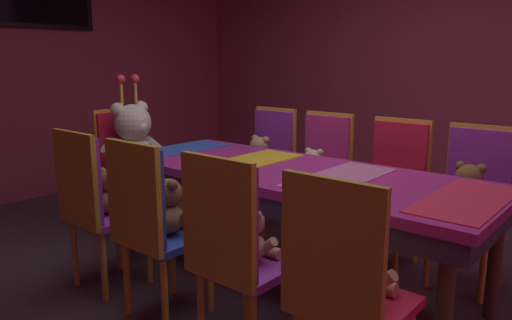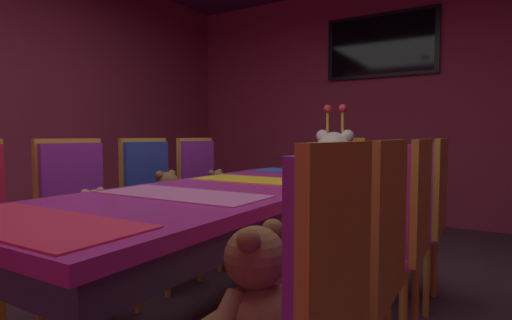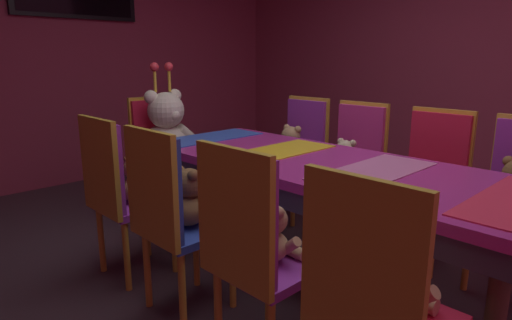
{
  "view_description": "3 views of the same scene",
  "coord_description": "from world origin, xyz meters",
  "px_view_note": "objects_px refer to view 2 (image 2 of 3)",
  "views": [
    {
      "loc": [
        -2.27,
        -1.65,
        1.37
      ],
      "look_at": [
        -0.04,
        0.25,
        0.77
      ],
      "focal_mm": 33.87,
      "sensor_mm": 36.0,
      "label": 1
    },
    {
      "loc": [
        1.18,
        -1.66,
        1.0
      ],
      "look_at": [
        0.03,
        0.25,
        0.87
      ],
      "focal_mm": 28.08,
      "sensor_mm": 36.0,
      "label": 2
    },
    {
      "loc": [
        -1.93,
        -1.45,
        1.31
      ],
      "look_at": [
        0.04,
        0.57,
        0.64
      ],
      "focal_mm": 30.66,
      "sensor_mm": 36.0,
      "label": 3
    }
  ],
  "objects_px": {
    "chair_left_2": "(152,195)",
    "chair_right_2": "(403,221)",
    "wall_tv": "(381,45)",
    "chair_left_3": "(203,186)",
    "teddy_left_3": "(217,190)",
    "chair_left_1": "(79,208)",
    "banquet_table": "(226,203)",
    "chair_right_0": "(307,307)",
    "king_teddy_bear": "(333,170)",
    "throne_chair": "(339,182)",
    "teddy_left_1": "(95,215)",
    "teddy_right_3": "(400,203)",
    "chair_right_1": "(366,252)",
    "teddy_left_2": "(168,197)",
    "teddy_right_2": "(373,222)",
    "teddy_right_0": "(254,294)",
    "chair_right_3": "(426,205)"
  },
  "relations": [
    {
      "from": "king_teddy_bear",
      "to": "teddy_left_3",
      "type": "bearing_deg",
      "value": -44.09
    },
    {
      "from": "teddy_left_3",
      "to": "chair_right_1",
      "type": "distance_m",
      "value": 1.88
    },
    {
      "from": "chair_right_1",
      "to": "chair_left_1",
      "type": "bearing_deg",
      "value": -0.92
    },
    {
      "from": "banquet_table",
      "to": "throne_chair",
      "type": "height_order",
      "value": "throne_chair"
    },
    {
      "from": "teddy_right_3",
      "to": "wall_tv",
      "type": "distance_m",
      "value": 2.78
    },
    {
      "from": "chair_left_1",
      "to": "chair_right_2",
      "type": "height_order",
      "value": "same"
    },
    {
      "from": "chair_right_1",
      "to": "throne_chair",
      "type": "xyz_separation_m",
      "value": [
        -0.8,
        2.02,
        0.0
      ]
    },
    {
      "from": "banquet_table",
      "to": "chair_right_1",
      "type": "height_order",
      "value": "chair_right_1"
    },
    {
      "from": "teddy_right_0",
      "to": "teddy_right_3",
      "type": "relative_size",
      "value": 1.03
    },
    {
      "from": "chair_left_1",
      "to": "teddy_right_0",
      "type": "distance_m",
      "value": 1.58
    },
    {
      "from": "banquet_table",
      "to": "chair_right_2",
      "type": "bearing_deg",
      "value": 20.23
    },
    {
      "from": "teddy_right_2",
      "to": "teddy_right_3",
      "type": "height_order",
      "value": "teddy_right_3"
    },
    {
      "from": "chair_right_1",
      "to": "chair_right_2",
      "type": "bearing_deg",
      "value": -91.08
    },
    {
      "from": "teddy_left_2",
      "to": "teddy_right_3",
      "type": "height_order",
      "value": "teddy_right_3"
    },
    {
      "from": "chair_right_1",
      "to": "teddy_right_3",
      "type": "bearing_deg",
      "value": -84.33
    },
    {
      "from": "chair_left_2",
      "to": "chair_right_1",
      "type": "height_order",
      "value": "same"
    },
    {
      "from": "chair_left_2",
      "to": "teddy_left_3",
      "type": "distance_m",
      "value": 0.57
    },
    {
      "from": "teddy_left_2",
      "to": "chair_right_0",
      "type": "distance_m",
      "value": 1.86
    },
    {
      "from": "chair_left_1",
      "to": "king_teddy_bear",
      "type": "relative_size",
      "value": 1.22
    },
    {
      "from": "teddy_left_3",
      "to": "chair_right_2",
      "type": "xyz_separation_m",
      "value": [
        1.5,
        -0.55,
        0.02
      ]
    },
    {
      "from": "chair_right_2",
      "to": "wall_tv",
      "type": "relative_size",
      "value": 0.78
    },
    {
      "from": "teddy_left_3",
      "to": "teddy_right_2",
      "type": "relative_size",
      "value": 1.01
    },
    {
      "from": "teddy_left_1",
      "to": "throne_chair",
      "type": "bearing_deg",
      "value": 71.24
    },
    {
      "from": "chair_left_1",
      "to": "throne_chair",
      "type": "height_order",
      "value": "same"
    },
    {
      "from": "chair_left_1",
      "to": "banquet_table",
      "type": "bearing_deg",
      "value": 18.17
    },
    {
      "from": "chair_left_3",
      "to": "teddy_left_3",
      "type": "bearing_deg",
      "value": 0.0
    },
    {
      "from": "chair_left_3",
      "to": "chair_right_2",
      "type": "height_order",
      "value": "same"
    },
    {
      "from": "chair_right_2",
      "to": "wall_tv",
      "type": "bearing_deg",
      "value": -73.87
    },
    {
      "from": "chair_left_2",
      "to": "chair_right_2",
      "type": "height_order",
      "value": "same"
    },
    {
      "from": "teddy_left_1",
      "to": "teddy_left_2",
      "type": "bearing_deg",
      "value": 90.9
    },
    {
      "from": "chair_right_1",
      "to": "teddy_right_0",
      "type": "bearing_deg",
      "value": 74.77
    },
    {
      "from": "teddy_right_2",
      "to": "chair_left_3",
      "type": "bearing_deg",
      "value": -20.28
    },
    {
      "from": "chair_left_1",
      "to": "throne_chair",
      "type": "bearing_deg",
      "value": 67.67
    },
    {
      "from": "teddy_left_2",
      "to": "teddy_right_0",
      "type": "height_order",
      "value": "teddy_right_0"
    },
    {
      "from": "chair_right_0",
      "to": "chair_right_2",
      "type": "bearing_deg",
      "value": -90.32
    },
    {
      "from": "teddy_right_3",
      "to": "chair_right_1",
      "type": "bearing_deg",
      "value": 95.67
    },
    {
      "from": "chair_right_0",
      "to": "chair_right_3",
      "type": "distance_m",
      "value": 1.65
    },
    {
      "from": "chair_left_2",
      "to": "chair_right_0",
      "type": "height_order",
      "value": "same"
    },
    {
      "from": "teddy_left_2",
      "to": "teddy_right_3",
      "type": "xyz_separation_m",
      "value": [
        1.37,
        0.53,
        0.0
      ]
    },
    {
      "from": "king_teddy_bear",
      "to": "chair_right_0",
      "type": "bearing_deg",
      "value": 18.74
    },
    {
      "from": "chair_right_0",
      "to": "teddy_right_0",
      "type": "distance_m",
      "value": 0.15
    },
    {
      "from": "teddy_left_1",
      "to": "teddy_right_2",
      "type": "xyz_separation_m",
      "value": [
        1.35,
        0.57,
        0.01
      ]
    },
    {
      "from": "chair_left_2",
      "to": "chair_left_3",
      "type": "xyz_separation_m",
      "value": [
        0.0,
        0.55,
        0.0
      ]
    },
    {
      "from": "throne_chair",
      "to": "teddy_left_1",
      "type": "bearing_deg",
      "value": -18.76
    },
    {
      "from": "banquet_table",
      "to": "chair_right_2",
      "type": "height_order",
      "value": "chair_right_2"
    },
    {
      "from": "teddy_right_2",
      "to": "chair_left_2",
      "type": "bearing_deg",
      "value": -0.21
    },
    {
      "from": "chair_right_0",
      "to": "king_teddy_bear",
      "type": "bearing_deg",
      "value": -71.26
    },
    {
      "from": "chair_left_2",
      "to": "teddy_right_0",
      "type": "height_order",
      "value": "chair_left_2"
    },
    {
      "from": "banquet_table",
      "to": "teddy_left_2",
      "type": "height_order",
      "value": "teddy_left_2"
    },
    {
      "from": "chair_left_1",
      "to": "teddy_left_3",
      "type": "height_order",
      "value": "chair_left_1"
    }
  ]
}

